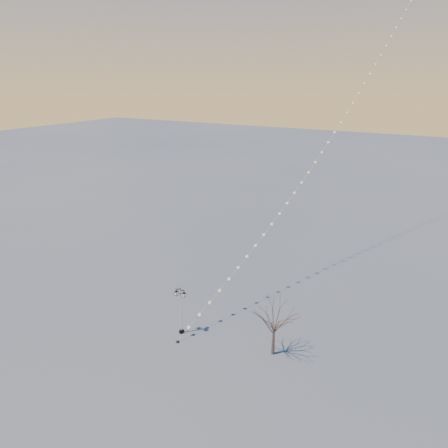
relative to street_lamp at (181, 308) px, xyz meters
The scene contains 4 objects.
ground 3.21m from the street_lamp, 34.79° to the right, with size 300.00×300.00×0.00m, color #5A5C5B.
street_lamp is the anchor object (origin of this frame).
bare_tree 8.16m from the street_lamp, ahead, with size 2.67×2.67×4.44m.
kite_train 28.40m from the street_lamp, 75.54° to the left, with size 11.35×48.97×36.69m.
Camera 1 is at (16.09, -22.99, 20.94)m, focal length 32.35 mm.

